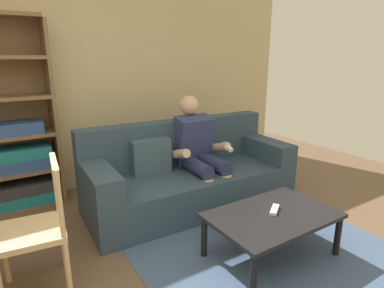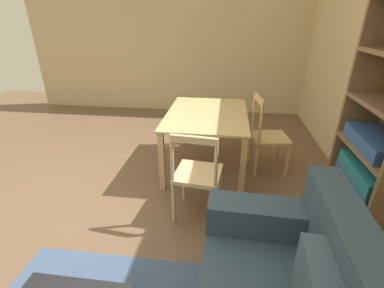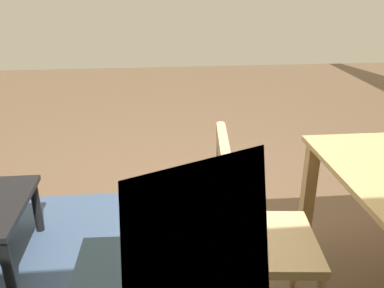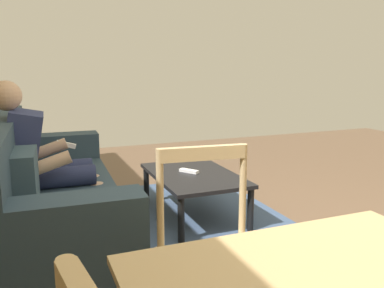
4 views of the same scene
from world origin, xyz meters
name	(u,v)px [view 2 (image 2 of 4)]	position (x,y,z in m)	size (l,w,h in m)	color
ground_plane	(92,218)	(0.00, 0.00, 0.00)	(9.11, 9.11, 0.00)	brown
wall_side	(166,45)	(-3.56, 0.00, 1.29)	(0.12, 5.51, 2.58)	#C8B586
bookshelf	(378,157)	(-0.20, 2.51, 0.74)	(0.86, 0.36, 1.95)	brown
dining_table	(207,121)	(-1.20, 1.02, 0.63)	(1.34, 0.97, 0.73)	tan
dining_chair_near_wall	(268,137)	(-1.19, 1.77, 0.46)	(0.47, 0.47, 0.96)	tan
dining_chair_facing_couch	(197,175)	(-0.20, 1.02, 0.45)	(0.46, 0.46, 0.91)	#D1B27F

